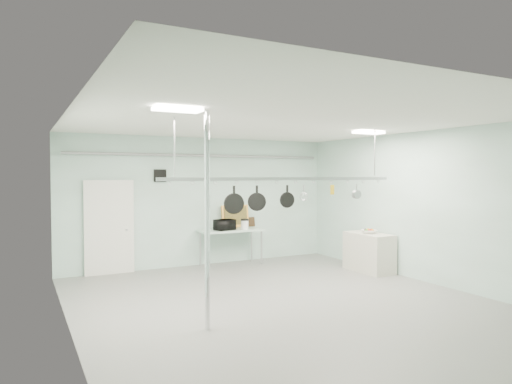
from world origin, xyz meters
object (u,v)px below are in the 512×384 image
prep_table (231,232)px  microwave (225,225)px  coffee_canister (245,225)px  pot_rack (286,177)px  skillet_mid (257,198)px  skillet_right (287,196)px  fruit_bowl (369,232)px  side_cabinet (369,252)px  skillet_left (234,200)px  chrome_pole (207,221)px

prep_table → microwave: microwave is taller
prep_table → coffee_canister: (0.29, -0.19, 0.18)m
pot_rack → coffee_canister: bearing=77.5°
skillet_mid → skillet_right: 0.63m
coffee_canister → fruit_bowl: coffee_canister is taller
coffee_canister → skillet_mid: skillet_mid is taller
microwave → pot_rack: bearing=75.5°
fruit_bowl → microwave: bearing=142.6°
prep_table → pot_rack: bearing=-96.9°
side_cabinet → skillet_mid: bearing=-162.8°
prep_table → skillet_left: bearing=-113.7°
chrome_pole → side_cabinet: (4.85, 2.00, -1.15)m
chrome_pole → prep_table: (2.30, 4.20, -0.77)m
microwave → chrome_pole: bearing=51.7°
microwave → coffee_canister: size_ratio=2.14×
coffee_canister → skillet_mid: 3.48m
chrome_pole → skillet_left: 1.26m
chrome_pole → pot_rack: (1.90, 0.90, 0.63)m
prep_table → pot_rack: (-0.40, -3.30, 1.40)m
skillet_left → chrome_pole: bearing=-122.2°
chrome_pole → fruit_bowl: bearing=22.3°
side_cabinet → fruit_bowl: (-0.02, -0.02, 0.49)m
prep_table → side_cabinet: (2.55, -2.20, -0.38)m
microwave → skillet_mid: (-0.78, -3.19, 0.83)m
coffee_canister → fruit_bowl: size_ratio=0.64×
skillet_right → coffee_canister: bearing=85.9°
coffee_canister → skillet_left: size_ratio=0.45×
chrome_pole → side_cabinet: chrome_pole is taller
prep_table → skillet_mid: bearing=-107.0°
coffee_canister → skillet_mid: size_ratio=0.52×
side_cabinet → microwave: size_ratio=2.51×
side_cabinet → microwave: 3.52m
prep_table → microwave: (-0.22, -0.11, 0.20)m
fruit_bowl → pot_rack: bearing=-159.8°
chrome_pole → pot_rack: bearing=25.3°
chrome_pole → coffee_canister: chrome_pole is taller
prep_table → fruit_bowl: (2.53, -2.22, 0.11)m
skillet_mid → pot_rack: bearing=30.2°
pot_rack → skillet_left: (-1.05, 0.00, -0.39)m
chrome_pole → coffee_canister: 4.81m
coffee_canister → skillet_left: skillet_left is taller
coffee_canister → skillet_right: size_ratio=0.56×
prep_table → skillet_left: (-1.45, -3.30, 1.01)m
side_cabinet → skillet_right: size_ratio=3.00×
side_cabinet → coffee_canister: size_ratio=5.38×
skillet_mid → coffee_canister: bearing=97.6°
skillet_right → skillet_mid: bearing=-171.9°
prep_table → side_cabinet: bearing=-40.8°
chrome_pole → fruit_bowl: size_ratio=9.14×
chrome_pole → coffee_canister: (2.59, 4.01, -0.58)m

